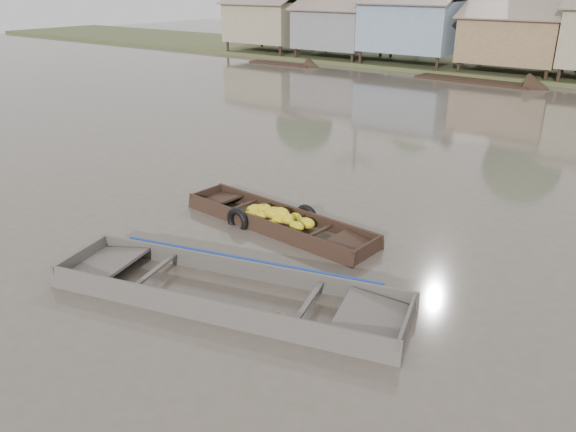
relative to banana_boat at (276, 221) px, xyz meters
The scene contains 3 objects.
ground 2.45m from the banana_boat, 61.50° to the right, with size 120.00×120.00×0.00m, color #4F483D.
banana_boat is the anchor object (origin of this frame).
viewer_boat 3.48m from the banana_boat, 67.04° to the right, with size 7.09×3.55×0.55m.
Camera 1 is at (6.57, -7.72, 5.52)m, focal length 35.00 mm.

